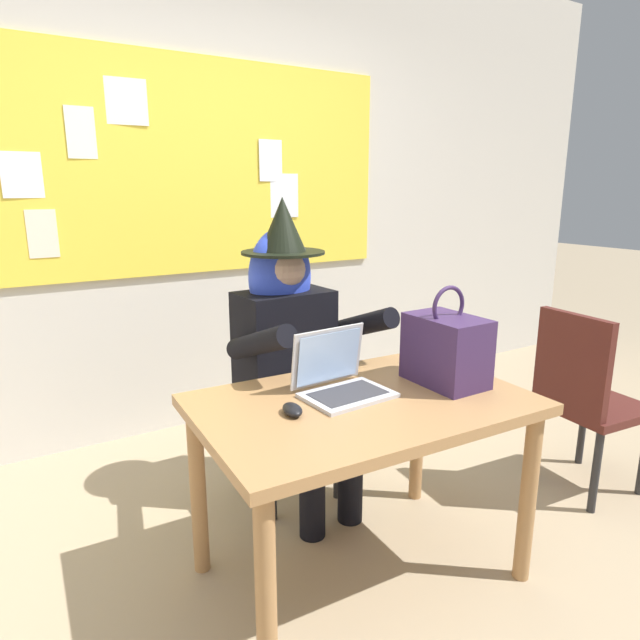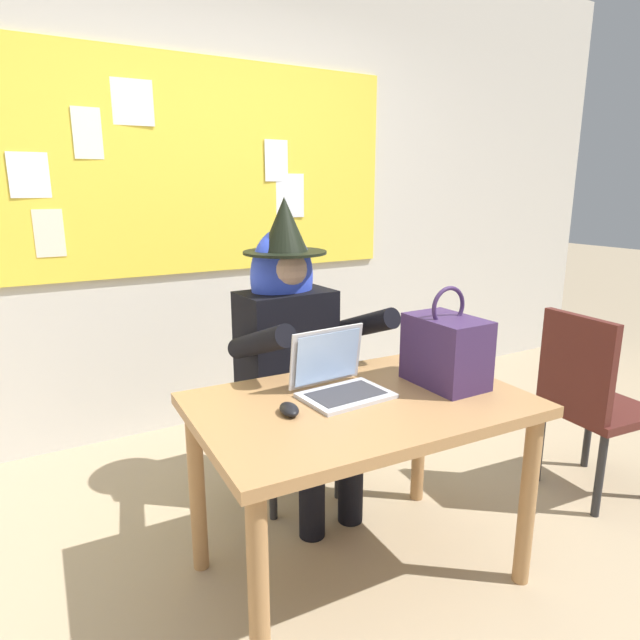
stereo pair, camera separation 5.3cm
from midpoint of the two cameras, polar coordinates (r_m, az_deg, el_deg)
ground_plane at (r=2.26m, az=5.49°, el=-25.88°), size 24.00×24.00×0.00m
wall_back_bulletin at (r=3.35m, az=-13.33°, el=13.87°), size 6.78×1.89×2.92m
desk_main at (r=1.98m, az=3.72°, el=-10.87°), size 1.19×0.80×0.71m
chair_at_desk at (r=2.63m, az=-4.85°, el=-6.86°), size 0.42×0.42×0.91m
person_costumed at (r=2.44m, az=-3.61°, el=-1.66°), size 0.61×0.66×1.40m
laptop at (r=1.98m, az=1.34°, el=-6.28°), size 0.32×0.27×0.23m
computer_mouse at (r=1.82m, az=-3.75°, el=-9.35°), size 0.08×0.11×0.03m
handbag at (r=2.11m, az=12.36°, el=-2.99°), size 0.20×0.30×0.38m
chair_extra_corner at (r=2.85m, az=25.45°, el=-6.98°), size 0.46×0.46×0.89m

